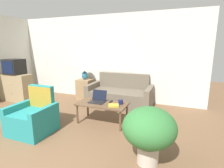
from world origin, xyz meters
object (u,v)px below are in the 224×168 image
at_px(book_red, 114,105).
at_px(potted_plant, 149,129).
at_px(table_lamp, 85,68).
at_px(armchair, 34,118).
at_px(coffee_table, 102,105).
at_px(tv_remote, 111,101).
at_px(laptop, 98,99).
at_px(cup_navy, 121,102).
at_px(couch, 120,95).
at_px(television, 14,67).

distance_m(book_red, potted_plant, 1.27).
bearing_deg(table_lamp, armchair, -86.10).
relative_size(coffee_table, tv_remote, 7.23).
distance_m(laptop, book_red, 0.46).
distance_m(table_lamp, potted_plant, 3.48).
height_order(coffee_table, tv_remote, tv_remote).
bearing_deg(tv_remote, cup_navy, -15.91).
distance_m(couch, book_red, 1.47).
relative_size(couch, coffee_table, 1.67).
xyz_separation_m(armchair, tv_remote, (1.23, 1.01, 0.19)).
height_order(laptop, tv_remote, laptop).
relative_size(television, table_lamp, 0.97).
xyz_separation_m(television, cup_navy, (3.55, -0.46, -0.56)).
bearing_deg(potted_plant, television, 160.12).
height_order(coffee_table, laptop, laptop).
bearing_deg(armchair, tv_remote, 39.49).
height_order(television, potted_plant, television).
relative_size(couch, armchair, 2.05).
xyz_separation_m(table_lamp, coffee_table, (1.25, -1.44, -0.59)).
bearing_deg(book_red, television, 169.36).
xyz_separation_m(television, tv_remote, (3.29, -0.39, -0.60)).
distance_m(coffee_table, tv_remote, 0.22).
xyz_separation_m(coffee_table, potted_plant, (1.18, -1.02, 0.12)).
bearing_deg(cup_navy, potted_plant, -54.63).
bearing_deg(table_lamp, coffee_table, -49.18).
bearing_deg(laptop, cup_navy, 3.43).
relative_size(coffee_table, book_red, 4.24).
xyz_separation_m(armchair, cup_navy, (1.48, 0.94, 0.22)).
distance_m(armchair, book_red, 1.59).
xyz_separation_m(coffee_table, book_red, (0.30, -0.10, 0.07)).
xyz_separation_m(cup_navy, potted_plant, (0.78, -1.10, 0.03)).
xyz_separation_m(table_lamp, laptop, (1.11, -1.39, -0.49)).
relative_size(book_red, potted_plant, 0.31).
bearing_deg(potted_plant, tv_remote, 131.36).
xyz_separation_m(couch, television, (-3.13, -0.77, 0.79)).
height_order(coffee_table, book_red, book_red).
height_order(television, laptop, television).
distance_m(television, laptop, 3.11).
bearing_deg(armchair, table_lamp, 93.90).
xyz_separation_m(couch, coffee_table, (0.03, -1.32, 0.13)).
height_order(couch, coffee_table, couch).
bearing_deg(laptop, couch, 85.36).
relative_size(coffee_table, laptop, 3.22).
distance_m(couch, laptop, 1.29).
xyz_separation_m(television, potted_plant, (4.33, -1.57, -0.53)).
xyz_separation_m(couch, tv_remote, (0.17, -1.16, 0.19)).
height_order(couch, book_red, couch).
bearing_deg(book_red, potted_plant, -46.37).
height_order(couch, tv_remote, couch).
bearing_deg(cup_navy, coffee_table, -167.76).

